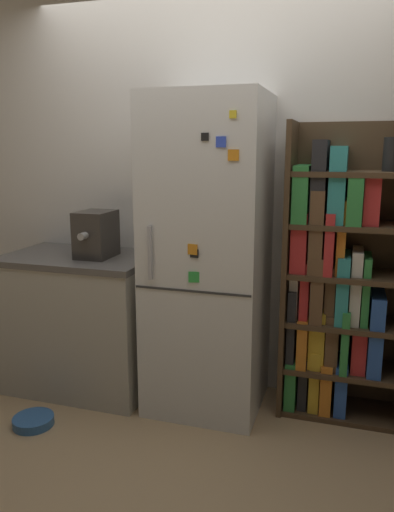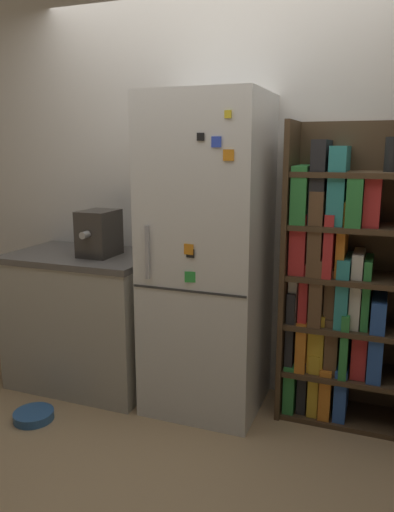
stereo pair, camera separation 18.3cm
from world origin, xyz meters
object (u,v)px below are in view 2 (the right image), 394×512
(refrigerator, at_px, (207,257))
(espresso_machine, at_px, (99,233))
(pet_bowl, at_px, (34,415))
(bookshelf, at_px, (338,284))

(refrigerator, xyz_separation_m, espresso_machine, (-0.73, -0.03, 0.11))
(refrigerator, relative_size, pet_bowl, 7.99)
(bookshelf, xyz_separation_m, pet_bowl, (-1.63, -0.71, -0.78))
(refrigerator, height_order, pet_bowl, refrigerator)
(bookshelf, bearing_deg, refrigerator, -169.11)
(espresso_machine, bearing_deg, refrigerator, 2.18)
(refrigerator, bearing_deg, bookshelf, 10.89)
(bookshelf, distance_m, espresso_machine, 1.50)
(bookshelf, height_order, pet_bowl, bookshelf)
(bookshelf, height_order, espresso_machine, bookshelf)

